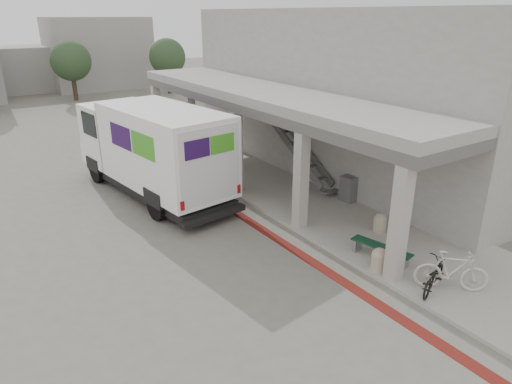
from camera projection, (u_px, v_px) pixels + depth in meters
ground at (256, 251)px, 13.99m from camera, size 120.00×120.00×0.00m
bike_lane_stripe at (248, 220)px, 16.06m from camera, size 0.35×40.00×0.01m
sidewalk at (350, 219)px, 16.05m from camera, size 4.40×28.00×0.12m
transit_building at (329, 97)px, 19.77m from camera, size 7.60×17.00×7.00m
tree_mid at (71, 61)px, 37.05m from camera, size 3.20×3.20×4.80m
tree_right at (167, 57)px, 40.43m from camera, size 3.20×3.20×4.80m
fedex_truck at (152, 148)px, 17.73m from camera, size 3.61×8.68×3.59m
bench at (381, 250)px, 13.17m from camera, size 0.78×1.87×0.43m
bollard_near at (379, 259)px, 12.60m from camera, size 0.45×0.45×0.68m
bollard_far at (380, 222)px, 14.88m from camera, size 0.42×0.42×0.63m
utility_cabinet at (348, 189)px, 17.26m from camera, size 0.48×0.61×0.97m
bicycle_black at (434, 276)px, 11.67m from camera, size 1.65×1.04×0.82m
bicycle_cream at (452, 271)px, 11.63m from camera, size 1.68×1.66×1.11m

